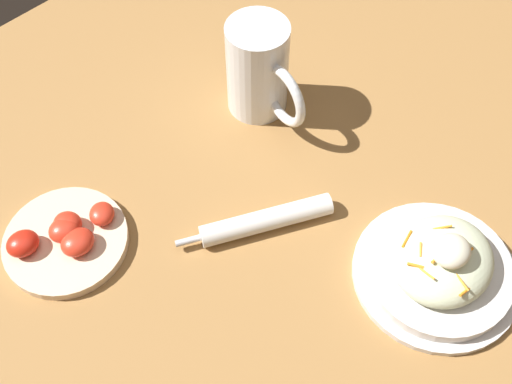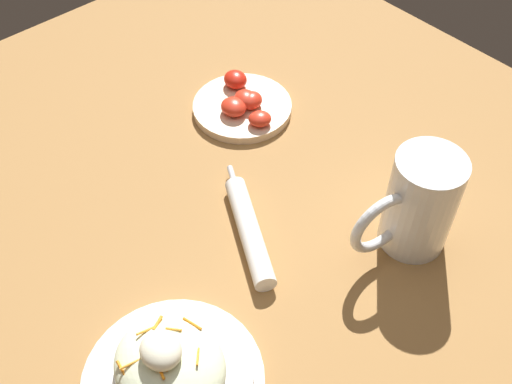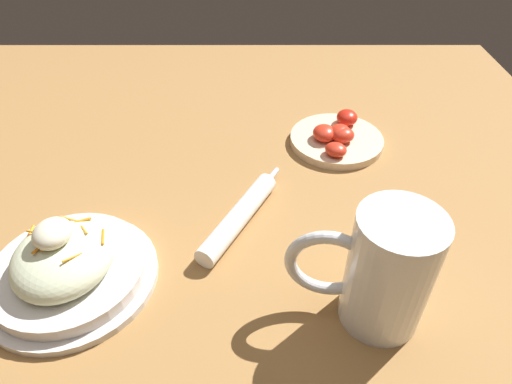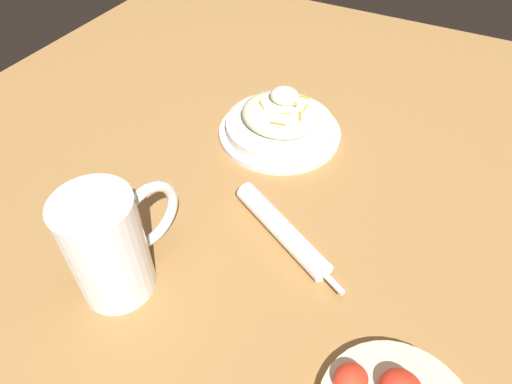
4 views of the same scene
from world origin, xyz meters
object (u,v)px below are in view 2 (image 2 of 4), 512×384
beer_mug (417,208)px  napkin_roll (249,230)px  tomato_plate (243,105)px  salad_plate (171,372)px

beer_mug → napkin_roll: beer_mug is taller
tomato_plate → napkin_roll: bearing=-39.1°
tomato_plate → salad_plate: bearing=-50.7°
beer_mug → tomato_plate: 0.37m
salad_plate → beer_mug: (0.05, 0.38, 0.04)m
napkin_roll → tomato_plate: 0.28m
salad_plate → napkin_roll: salad_plate is taller
napkin_roll → tomato_plate: bearing=140.9°
tomato_plate → beer_mug: bearing=-0.9°
beer_mug → tomato_plate: (-0.37, 0.01, -0.06)m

